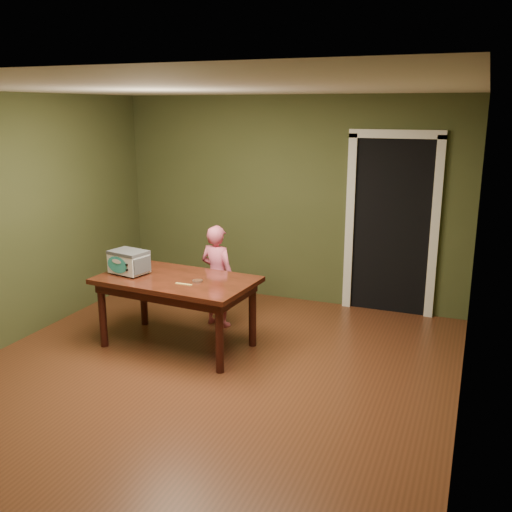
% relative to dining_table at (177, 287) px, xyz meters
% --- Properties ---
extents(floor, '(5.00, 5.00, 0.00)m').
position_rel_dining_table_xyz_m(floor, '(0.57, -0.58, -0.65)').
color(floor, '#5E2E1A').
rests_on(floor, ground).
extents(room_shell, '(4.52, 5.02, 2.61)m').
position_rel_dining_table_xyz_m(room_shell, '(0.57, -0.58, 1.06)').
color(room_shell, '#424826').
rests_on(room_shell, ground).
extents(doorway, '(1.10, 0.66, 2.25)m').
position_rel_dining_table_xyz_m(doorway, '(1.87, 2.20, 0.41)').
color(doorway, black).
rests_on(doorway, ground).
extents(dining_table, '(1.66, 1.02, 0.75)m').
position_rel_dining_table_xyz_m(dining_table, '(0.00, 0.00, 0.00)').
color(dining_table, black).
rests_on(dining_table, floor).
extents(toy_oven, '(0.44, 0.34, 0.25)m').
position_rel_dining_table_xyz_m(toy_oven, '(-0.54, -0.05, 0.23)').
color(toy_oven, '#4C4F54').
rests_on(toy_oven, dining_table).
extents(baking_pan, '(0.10, 0.10, 0.02)m').
position_rel_dining_table_xyz_m(baking_pan, '(0.27, -0.05, 0.11)').
color(baking_pan, silver).
rests_on(baking_pan, dining_table).
extents(spatula, '(0.18, 0.03, 0.01)m').
position_rel_dining_table_xyz_m(spatula, '(0.18, -0.17, 0.10)').
color(spatula, '#EFD068').
rests_on(spatula, dining_table).
extents(child, '(0.47, 0.36, 1.17)m').
position_rel_dining_table_xyz_m(child, '(0.13, 0.71, -0.06)').
color(child, '#E55E7F').
rests_on(child, floor).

